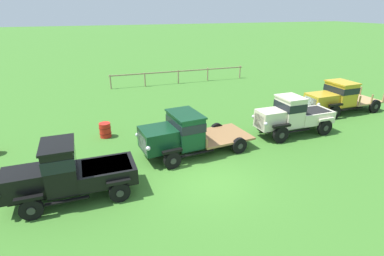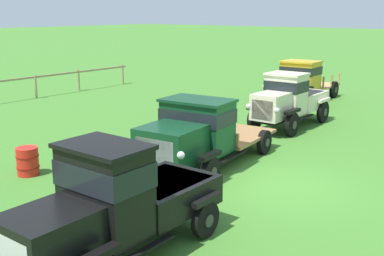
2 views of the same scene
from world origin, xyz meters
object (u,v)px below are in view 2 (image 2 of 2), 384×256
Objects in this scene: vintage_truck_midrow_center at (195,133)px; oil_drum_beside_row at (28,161)px; vintage_truck_second_in_line at (115,202)px; vintage_truck_back_of_row at (298,81)px; vintage_truck_far_side at (289,100)px.

oil_drum_beside_row is (-3.36, 3.36, -0.68)m from vintage_truck_midrow_center.
vintage_truck_second_in_line is at bearing -157.66° from vintage_truck_midrow_center.
vintage_truck_second_in_line is at bearing -164.69° from vintage_truck_back_of_row.
oil_drum_beside_row is at bearing 73.28° from vintage_truck_second_in_line.
vintage_truck_back_of_row is (11.57, 2.48, 0.04)m from vintage_truck_midrow_center.
vintage_truck_back_of_row is (16.56, 4.53, 0.04)m from vintage_truck_second_in_line.
vintage_truck_back_of_row is (5.10, 2.12, 0.01)m from vintage_truck_far_side.
oil_drum_beside_row is (-14.93, 0.88, -0.72)m from vintage_truck_back_of_row.
vintage_truck_back_of_row reaches higher than oil_drum_beside_row.
vintage_truck_far_side is at bearing -16.98° from oil_drum_beside_row.
oil_drum_beside_row is at bearing 163.02° from vintage_truck_far_side.
vintage_truck_back_of_row is at bearing 22.61° from vintage_truck_far_side.
vintage_truck_second_in_line reaches higher than vintage_truck_back_of_row.
vintage_truck_far_side is 0.81× the size of vintage_truck_back_of_row.
vintage_truck_far_side is (11.46, 2.41, 0.03)m from vintage_truck_second_in_line.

